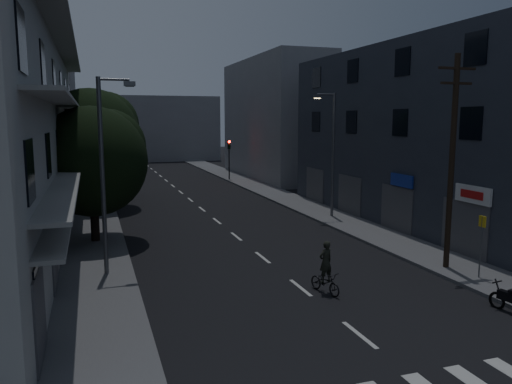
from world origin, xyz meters
TOP-DOWN VIEW (x-y plane):
  - ground at (0.00, 25.00)m, footprint 160.00×160.00m
  - sidewalk_left at (-7.50, 25.00)m, footprint 3.00×90.00m
  - sidewalk_right at (7.50, 25.00)m, footprint 3.00×90.00m
  - lane_markings at (0.00, 31.25)m, footprint 0.15×60.50m
  - building_right at (11.99, 14.00)m, footprint 6.19×28.00m
  - building_far_left at (-12.00, 48.00)m, footprint 6.00×20.00m
  - building_far_right at (12.00, 42.00)m, footprint 6.00×20.00m
  - building_far_end at (0.00, 70.00)m, footprint 24.00×8.00m
  - tree_near at (-7.41, 16.44)m, footprint 5.70×5.70m
  - tree_mid at (-7.36, 27.13)m, footprint 6.93×6.93m
  - tree_far at (-7.39, 33.28)m, footprint 5.88×5.88m
  - traffic_signal_far_right at (6.42, 40.45)m, footprint 0.28×0.37m
  - traffic_signal_far_left at (-6.32, 39.80)m, footprint 0.28×0.37m
  - street_lamp_left_near at (-6.98, 10.35)m, footprint 1.51×0.25m
  - street_lamp_right at (7.36, 18.61)m, footprint 1.51×0.25m
  - street_lamp_left_far at (-7.04, 30.17)m, footprint 1.51×0.25m
  - utility_pole at (6.89, 6.62)m, footprint 1.80×0.24m
  - bus_stop_sign at (7.20, 5.01)m, footprint 0.06×0.35m
  - motorcycle at (5.72, 1.91)m, footprint 0.53×1.67m
  - cyclist at (0.65, 5.68)m, footprint 0.95×1.67m

SIDE VIEW (x-z plane):
  - ground at x=0.00m, z-range 0.00..0.00m
  - lane_markings at x=0.00m, z-range 0.00..0.01m
  - sidewalk_left at x=-7.50m, z-range 0.00..0.15m
  - sidewalk_right at x=7.50m, z-range 0.00..0.15m
  - motorcycle at x=5.72m, z-range -0.11..0.96m
  - cyclist at x=0.65m, z-range -0.33..1.68m
  - bus_stop_sign at x=7.20m, z-range 0.63..3.15m
  - traffic_signal_far_right at x=6.42m, z-range 1.05..5.15m
  - traffic_signal_far_left at x=-6.32m, z-range 1.05..5.15m
  - tree_near at x=-7.41m, z-range 1.03..8.06m
  - street_lamp_left_near at x=-6.98m, z-range 0.60..8.60m
  - street_lamp_right at x=7.36m, z-range 0.60..8.60m
  - street_lamp_left_far at x=-7.04m, z-range 0.60..8.60m
  - tree_far at x=-7.39m, z-range 1.07..8.35m
  - utility_pole at x=6.89m, z-range 0.37..9.37m
  - building_far_end at x=0.00m, z-range 0.00..10.00m
  - tree_mid at x=-7.36m, z-range 1.22..9.75m
  - building_right at x=11.99m, z-range 0.00..11.00m
  - building_far_right at x=12.00m, z-range 0.00..13.00m
  - building_far_left at x=-12.00m, z-range 0.00..16.00m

